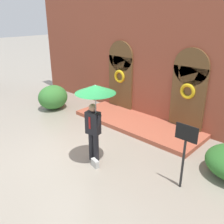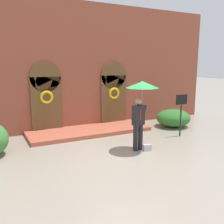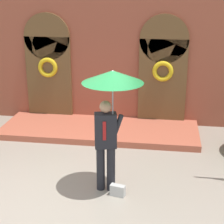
# 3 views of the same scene
# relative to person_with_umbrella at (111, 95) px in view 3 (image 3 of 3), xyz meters

# --- Properties ---
(ground_plane) EXTENTS (80.00, 80.00, 0.00)m
(ground_plane) POSITION_rel_person_with_umbrella_xyz_m (-0.74, -0.21, -1.91)
(ground_plane) COLOR gray
(building_facade) EXTENTS (14.00, 2.30, 5.60)m
(building_facade) POSITION_rel_person_with_umbrella_xyz_m (-0.74, 3.94, 0.77)
(building_facade) COLOR brown
(building_facade) RESTS_ON ground
(person_with_umbrella) EXTENTS (1.10, 1.10, 2.36)m
(person_with_umbrella) POSITION_rel_person_with_umbrella_xyz_m (0.00, 0.00, 0.00)
(person_with_umbrella) COLOR black
(person_with_umbrella) RESTS_ON ground
(handbag) EXTENTS (0.30, 0.18, 0.22)m
(handbag) POSITION_rel_person_with_umbrella_xyz_m (0.16, -0.20, -1.80)
(handbag) COLOR #B7B7B2
(handbag) RESTS_ON ground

